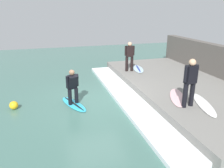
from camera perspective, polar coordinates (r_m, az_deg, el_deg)
name	(u,v)px	position (r m, az deg, el deg)	size (l,w,h in m)	color
ground_plane	(95,101)	(9.23, -4.54, -4.55)	(28.00, 28.00, 0.00)	#426B60
concrete_ledge	(180,87)	(10.69, 17.46, -0.81)	(4.40, 10.06, 0.42)	slate
wave_foam_crest	(125,96)	(9.55, 3.53, -3.22)	(1.06, 9.55, 0.14)	silver
surfboard_riding	(74,104)	(9.01, -9.97, -5.19)	(1.09, 1.84, 0.07)	#2DADD1
surfer_riding	(73,85)	(8.71, -10.27, -0.30)	(0.51, 0.50, 1.41)	black
surfer_waiting_near	(130,55)	(11.91, 4.60, 7.58)	(0.54, 0.28, 1.60)	black
surfboard_waiting_near	(138,69)	(12.50, 6.85, 3.97)	(0.93, 1.76, 0.07)	silver
surfer_waiting_far	(190,80)	(7.88, 19.76, 0.88)	(0.57, 0.30, 1.71)	black
surfboard_waiting_far	(204,104)	(8.52, 22.87, -4.88)	(1.10, 2.08, 0.06)	white
surfboard_spare	(177,97)	(8.84, 16.67, -3.29)	(1.30, 1.91, 0.06)	beige
marker_buoy	(14,105)	(9.28, -24.29, -5.08)	(0.32, 0.32, 0.32)	yellow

